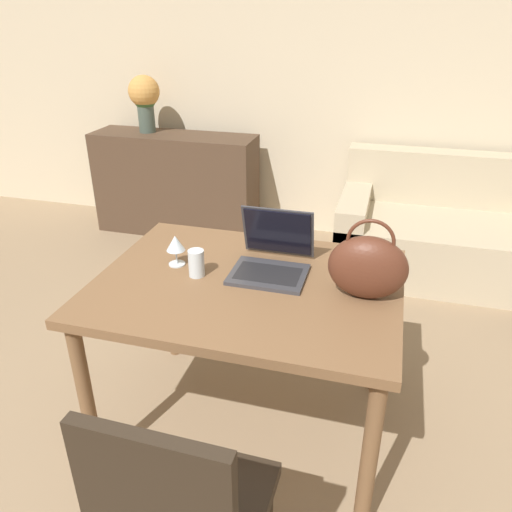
% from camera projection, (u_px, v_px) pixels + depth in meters
% --- Properties ---
extents(wall_back, '(10.00, 0.06, 2.70)m').
position_uv_depth(wall_back, '(321.00, 69.00, 3.87)').
color(wall_back, beige).
rests_on(wall_back, ground_plane).
extents(dining_table, '(1.24, 0.94, 0.78)m').
position_uv_depth(dining_table, '(248.00, 300.00, 2.08)').
color(dining_table, brown).
rests_on(dining_table, ground_plane).
extents(couch, '(1.47, 0.90, 0.82)m').
position_uv_depth(couch, '(440.00, 234.00, 3.68)').
color(couch, '#C1B293').
rests_on(couch, ground_plane).
extents(sideboard, '(1.37, 0.40, 0.85)m').
position_uv_depth(sideboard, '(176.00, 184.00, 4.26)').
color(sideboard, '#4C3828').
rests_on(sideboard, ground_plane).
extents(laptop, '(0.31, 0.33, 0.25)m').
position_uv_depth(laptop, '(273.00, 254.00, 2.11)').
color(laptop, '#38383D').
rests_on(laptop, dining_table).
extents(drinking_glass, '(0.07, 0.07, 0.11)m').
position_uv_depth(drinking_glass, '(196.00, 263.00, 2.06)').
color(drinking_glass, silver).
rests_on(drinking_glass, dining_table).
extents(wine_glass, '(0.08, 0.08, 0.14)m').
position_uv_depth(wine_glass, '(176.00, 244.00, 2.13)').
color(wine_glass, silver).
rests_on(wine_glass, dining_table).
extents(handbag, '(0.30, 0.15, 0.32)m').
position_uv_depth(handbag, '(368.00, 267.00, 1.87)').
color(handbag, '#592D1E').
rests_on(handbag, dining_table).
extents(flower_vase, '(0.25, 0.25, 0.45)m').
position_uv_depth(flower_vase, '(144.00, 97.00, 4.03)').
color(flower_vase, '#47564C').
rests_on(flower_vase, sideboard).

